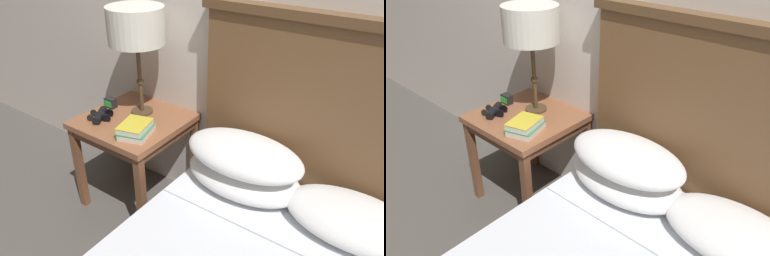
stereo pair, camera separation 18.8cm
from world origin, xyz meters
The scene contains 7 objects.
wall_back centered at (0.00, 1.08, 1.30)m, with size 8.00×0.06×2.60m.
nightstand centered at (-0.71, 0.78, 0.52)m, with size 0.58×0.58×0.60m.
table_lamp centered at (-0.72, 0.86, 1.12)m, with size 0.31×0.31×0.62m.
book_on_nightstand centered at (-0.57, 0.64, 0.62)m, with size 0.20×0.23×0.04m.
book_stacked_on_top centered at (-0.58, 0.64, 0.66)m, with size 0.19×0.21×0.03m.
binoculars_pair centered at (-0.87, 0.65, 0.63)m, with size 0.16×0.16×0.05m.
alarm_clock centered at (-0.93, 0.80, 0.63)m, with size 0.07×0.05×0.06m.
Camera 2 is at (0.83, -0.49, 1.64)m, focal length 35.00 mm.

